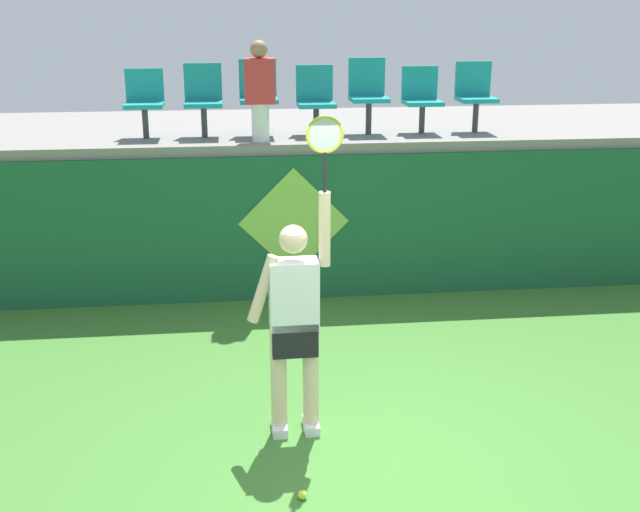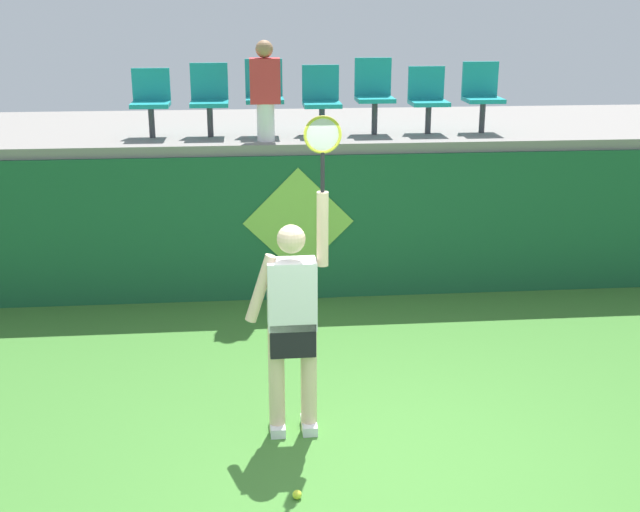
% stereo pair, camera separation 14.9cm
% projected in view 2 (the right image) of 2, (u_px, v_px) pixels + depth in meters
% --- Properties ---
extents(ground_plane, '(40.00, 40.00, 0.00)m').
position_uv_depth(ground_plane, '(373.00, 468.00, 6.08)').
color(ground_plane, '#3D752D').
extents(court_back_wall, '(12.33, 0.20, 1.70)m').
position_uv_depth(court_back_wall, '(325.00, 226.00, 9.36)').
color(court_back_wall, '#195633').
rests_on(court_back_wall, ground_plane).
extents(spectator_platform, '(12.33, 3.03, 0.12)m').
position_uv_depth(spectator_platform, '(314.00, 129.00, 10.47)').
color(spectator_platform, gray).
rests_on(spectator_platform, court_back_wall).
extents(tennis_player, '(0.75, 0.27, 2.57)m').
position_uv_depth(tennis_player, '(293.00, 318.00, 6.31)').
color(tennis_player, white).
rests_on(tennis_player, ground_plane).
extents(tennis_ball, '(0.07, 0.07, 0.07)m').
position_uv_depth(tennis_ball, '(297.00, 495.00, 5.70)').
color(tennis_ball, '#D1E533').
rests_on(tennis_ball, ground_plane).
extents(water_bottle, '(0.08, 0.08, 0.21)m').
position_uv_depth(water_bottle, '(318.00, 132.00, 9.14)').
color(water_bottle, '#26B272').
rests_on(water_bottle, spectator_platform).
extents(stadium_chair_0, '(0.44, 0.42, 0.78)m').
position_uv_depth(stadium_chair_0, '(151.00, 99.00, 9.37)').
color(stadium_chair_0, '#38383D').
rests_on(stadium_chair_0, spectator_platform).
extents(stadium_chair_1, '(0.44, 0.42, 0.84)m').
position_uv_depth(stadium_chair_1, '(209.00, 96.00, 9.43)').
color(stadium_chair_1, '#38383D').
rests_on(stadium_chair_1, spectator_platform).
extents(stadium_chair_2, '(0.44, 0.42, 0.88)m').
position_uv_depth(stadium_chair_2, '(264.00, 93.00, 9.47)').
color(stadium_chair_2, '#38383D').
rests_on(stadium_chair_2, spectator_platform).
extents(stadium_chair_3, '(0.44, 0.42, 0.80)m').
position_uv_depth(stadium_chair_3, '(321.00, 97.00, 9.55)').
color(stadium_chair_3, '#38383D').
rests_on(stadium_chair_3, spectator_platform).
extents(stadium_chair_4, '(0.44, 0.42, 0.88)m').
position_uv_depth(stadium_chair_4, '(374.00, 92.00, 9.59)').
color(stadium_chair_4, '#38383D').
rests_on(stadium_chair_4, spectator_platform).
extents(stadium_chair_5, '(0.44, 0.42, 0.78)m').
position_uv_depth(stadium_chair_5, '(428.00, 97.00, 9.66)').
color(stadium_chair_5, '#38383D').
rests_on(stadium_chair_5, spectator_platform).
extents(stadium_chair_6, '(0.44, 0.42, 0.83)m').
position_uv_depth(stadium_chair_6, '(482.00, 93.00, 9.71)').
color(stadium_chair_6, '#38383D').
rests_on(stadium_chair_6, spectator_platform).
extents(spectator_0, '(0.34, 0.20, 1.12)m').
position_uv_depth(spectator_0, '(265.00, 89.00, 9.05)').
color(spectator_0, white).
rests_on(spectator_0, spectator_platform).
extents(wall_signage_mount, '(1.27, 0.01, 1.57)m').
position_uv_depth(wall_signage_mount, '(299.00, 298.00, 9.50)').
color(wall_signage_mount, '#195633').
rests_on(wall_signage_mount, ground_plane).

